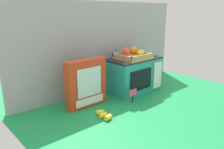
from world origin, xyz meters
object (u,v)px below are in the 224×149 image
cookie_set_box (86,83)px  loose_toy_banana (104,115)px  price_sign (133,94)px  toy_microwave (133,74)px  food_groups_crate (133,55)px

cookie_set_box → loose_toy_banana: size_ratio=2.44×
cookie_set_box → price_sign: (0.27, -0.18, -0.09)m
price_sign → toy_microwave: bearing=42.3°
cookie_set_box → price_sign: 0.34m
food_groups_crate → cookie_set_box: 0.47m
cookie_set_box → toy_microwave: bearing=-0.0°
food_groups_crate → loose_toy_banana: food_groups_crate is taller
food_groups_crate → toy_microwave: bearing=11.9°
price_sign → loose_toy_banana: bearing=-172.8°
cookie_set_box → price_sign: size_ratio=3.23×
price_sign → cookie_set_box: bearing=146.4°
food_groups_crate → loose_toy_banana: size_ratio=1.87×
toy_microwave → food_groups_crate: 0.16m
price_sign → loose_toy_banana: price_sign is taller
toy_microwave → cookie_set_box: size_ratio=1.35×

